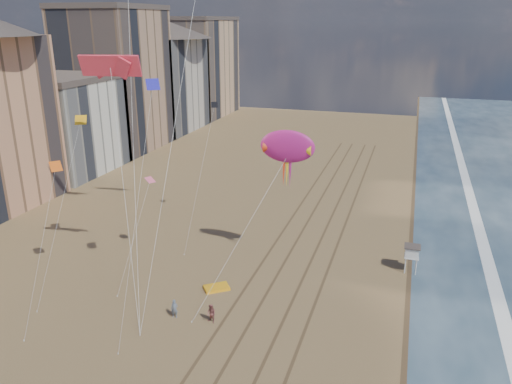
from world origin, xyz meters
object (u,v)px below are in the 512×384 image
kite_flyer_b (211,314)px  lifeguard_stand (412,252)px  show_kite (287,147)px  grounded_kite (217,288)px  kite_flyer_a (174,309)px

kite_flyer_b → lifeguard_stand: bearing=64.1°
lifeguard_stand → show_kite: bearing=-164.4°
grounded_kite → show_kite: size_ratio=0.13×
show_kite → grounded_kite: bearing=-132.2°
lifeguard_stand → show_kite: 17.84m
kite_flyer_a → kite_flyer_b: kite_flyer_b is taller
show_kite → kite_flyer_b: show_kite is taller
grounded_kite → kite_flyer_a: kite_flyer_a is taller
grounded_kite → lifeguard_stand: bearing=-9.8°
grounded_kite → kite_flyer_b: (1.80, -5.71, 0.77)m
grounded_kite → kite_flyer_b: 6.04m
lifeguard_stand → kite_flyer_b: (-16.92, -15.55, -1.45)m
kite_flyer_a → lifeguard_stand: bearing=28.4°
grounded_kite → show_kite: 16.05m
show_kite → lifeguard_stand: bearing=15.6°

